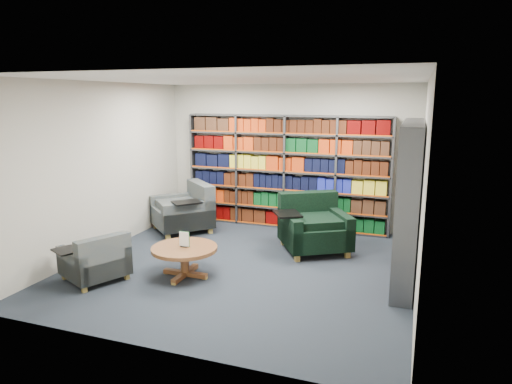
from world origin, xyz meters
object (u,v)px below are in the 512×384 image
(chair_green_right, at_px, (313,228))
(coffee_table, at_px, (185,253))
(chair_teal_front, at_px, (97,262))
(chair_teal_left, at_px, (187,212))

(chair_green_right, relative_size, coffee_table, 1.49)
(chair_green_right, height_order, chair_teal_front, chair_green_right)
(chair_teal_left, distance_m, coffee_table, 2.37)
(chair_teal_left, height_order, coffee_table, chair_teal_left)
(coffee_table, bearing_deg, chair_teal_front, -152.77)
(chair_teal_left, bearing_deg, chair_teal_front, -90.08)
(chair_green_right, bearing_deg, chair_teal_front, -137.12)
(chair_teal_left, bearing_deg, chair_green_right, -6.60)
(chair_teal_left, relative_size, chair_green_right, 1.01)
(chair_green_right, bearing_deg, coffee_table, -128.98)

